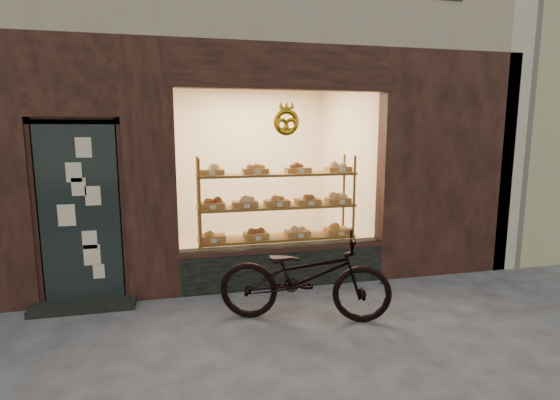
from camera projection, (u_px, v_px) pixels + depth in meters
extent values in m
plane|color=#3E3E3F|center=(293.00, 376.00, 3.70)|extent=(90.00, 90.00, 0.00)
cube|color=black|center=(284.00, 265.00, 5.80)|extent=(2.70, 0.25, 0.55)
cube|color=black|center=(80.00, 214.00, 5.05)|extent=(0.90, 0.04, 2.15)
cube|color=black|center=(84.00, 306.00, 5.06)|extent=(1.15, 0.35, 0.08)
torus|color=gold|center=(286.00, 122.00, 5.40)|extent=(0.33, 0.07, 0.33)
cube|color=brown|center=(277.00, 271.00, 6.25)|extent=(2.20, 0.45, 0.04)
cube|color=brown|center=(277.00, 238.00, 6.16)|extent=(2.20, 0.45, 0.03)
cube|color=brown|center=(277.00, 206.00, 6.09)|extent=(2.20, 0.45, 0.04)
cube|color=brown|center=(277.00, 174.00, 6.02)|extent=(2.20, 0.45, 0.04)
cylinder|color=brown|center=(200.00, 223.00, 5.68)|extent=(0.04, 0.04, 1.70)
cylinder|color=brown|center=(353.00, 216.00, 6.17)|extent=(0.04, 0.04, 1.70)
cylinder|color=brown|center=(199.00, 218.00, 6.06)|extent=(0.04, 0.04, 1.70)
cylinder|color=brown|center=(343.00, 211.00, 6.55)|extent=(0.04, 0.04, 1.70)
cube|color=olive|center=(213.00, 238.00, 5.95)|extent=(0.34, 0.24, 0.07)
sphere|color=#9E5833|center=(212.00, 231.00, 5.94)|extent=(0.11, 0.11, 0.11)
cube|color=beige|center=(214.00, 241.00, 5.77)|extent=(0.07, 0.01, 0.05)
cube|color=olive|center=(256.00, 235.00, 6.09)|extent=(0.34, 0.24, 0.07)
sphere|color=brown|center=(256.00, 229.00, 6.07)|extent=(0.11, 0.11, 0.11)
cube|color=beige|center=(258.00, 238.00, 5.91)|extent=(0.08, 0.01, 0.05)
cube|color=olive|center=(297.00, 233.00, 6.22)|extent=(0.34, 0.24, 0.07)
sphere|color=tan|center=(297.00, 227.00, 6.21)|extent=(0.11, 0.11, 0.11)
cube|color=beige|center=(301.00, 236.00, 6.05)|extent=(0.07, 0.01, 0.05)
cube|color=olive|center=(337.00, 230.00, 6.36)|extent=(0.34, 0.24, 0.07)
sphere|color=#9E5833|center=(337.00, 225.00, 6.35)|extent=(0.11, 0.11, 0.11)
cube|color=beige|center=(342.00, 233.00, 6.18)|extent=(0.08, 0.01, 0.05)
cube|color=olive|center=(212.00, 205.00, 5.88)|extent=(0.34, 0.24, 0.07)
sphere|color=brown|center=(212.00, 199.00, 5.86)|extent=(0.11, 0.11, 0.11)
cube|color=beige|center=(213.00, 207.00, 5.70)|extent=(0.07, 0.01, 0.06)
cube|color=olive|center=(245.00, 204.00, 5.98)|extent=(0.34, 0.24, 0.07)
sphere|color=tan|center=(245.00, 198.00, 5.97)|extent=(0.11, 0.11, 0.11)
cube|color=beige|center=(247.00, 206.00, 5.80)|extent=(0.07, 0.01, 0.06)
cube|color=olive|center=(277.00, 203.00, 6.08)|extent=(0.34, 0.24, 0.07)
sphere|color=#9E5833|center=(277.00, 196.00, 6.07)|extent=(0.11, 0.11, 0.11)
cube|color=beige|center=(280.00, 205.00, 5.91)|extent=(0.07, 0.01, 0.06)
cube|color=olive|center=(308.00, 201.00, 6.19)|extent=(0.34, 0.24, 0.07)
sphere|color=brown|center=(308.00, 195.00, 6.17)|extent=(0.11, 0.11, 0.11)
cube|color=beige|center=(312.00, 203.00, 6.01)|extent=(0.07, 0.01, 0.06)
cube|color=olive|center=(338.00, 200.00, 6.29)|extent=(0.34, 0.24, 0.07)
sphere|color=tan|center=(338.00, 194.00, 6.27)|extent=(0.11, 0.11, 0.11)
cube|color=beige|center=(342.00, 202.00, 6.11)|extent=(0.08, 0.01, 0.06)
cube|color=olive|center=(211.00, 172.00, 5.80)|extent=(0.34, 0.24, 0.07)
sphere|color=tan|center=(211.00, 165.00, 5.79)|extent=(0.11, 0.11, 0.11)
cube|color=beige|center=(212.00, 173.00, 5.63)|extent=(0.07, 0.01, 0.06)
cube|color=olive|center=(255.00, 171.00, 5.94)|extent=(0.34, 0.24, 0.07)
sphere|color=#9E5833|center=(255.00, 165.00, 5.93)|extent=(0.11, 0.11, 0.11)
cube|color=beige|center=(258.00, 172.00, 5.76)|extent=(0.08, 0.01, 0.06)
cube|color=olive|center=(298.00, 170.00, 6.08)|extent=(0.34, 0.24, 0.07)
sphere|color=brown|center=(298.00, 164.00, 6.06)|extent=(0.11, 0.11, 0.11)
cube|color=beige|center=(301.00, 171.00, 5.90)|extent=(0.07, 0.01, 0.06)
cube|color=olive|center=(338.00, 169.00, 6.21)|extent=(0.34, 0.24, 0.07)
sphere|color=tan|center=(338.00, 163.00, 6.20)|extent=(0.11, 0.11, 0.11)
cube|color=beige|center=(343.00, 170.00, 6.04)|extent=(0.08, 0.01, 0.06)
imported|color=black|center=(305.00, 276.00, 4.73)|extent=(1.97, 1.21, 0.98)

